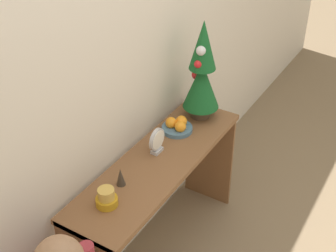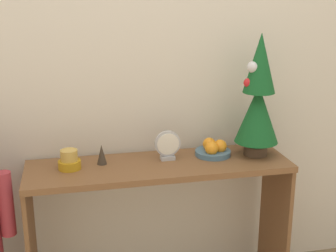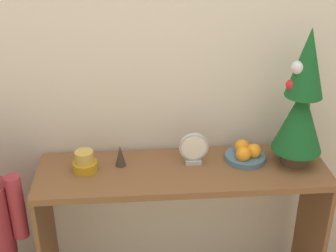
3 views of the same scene
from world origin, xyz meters
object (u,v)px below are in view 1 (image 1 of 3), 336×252
object	(u,v)px
figurine	(121,177)
fruit_bowl	(177,126)
mini_tree	(202,73)
desk_clock	(157,141)
singing_bowl	(107,198)

from	to	relation	value
figurine	fruit_bowl	bearing A→B (deg)	0.23
mini_tree	desk_clock	distance (m)	0.50
desk_clock	singing_bowl	bearing A→B (deg)	-177.58
fruit_bowl	singing_bowl	distance (m)	0.71
fruit_bowl	figurine	world-z (taller)	figurine
singing_bowl	figurine	distance (m)	0.16
fruit_bowl	singing_bowl	size ratio (longest dim) A/B	1.70
singing_bowl	desk_clock	bearing A→B (deg)	2.42
mini_tree	singing_bowl	distance (m)	0.96
mini_tree	singing_bowl	size ratio (longest dim) A/B	5.80
singing_bowl	desk_clock	xyz separation A→B (m)	(0.48, 0.02, 0.03)
mini_tree	figurine	bearing A→B (deg)	177.34
fruit_bowl	figurine	distance (m)	0.56
fruit_bowl	figurine	xyz separation A→B (m)	(-0.56, -0.00, 0.02)
desk_clock	figurine	bearing A→B (deg)	178.30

